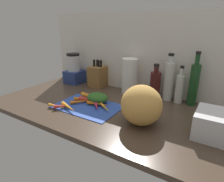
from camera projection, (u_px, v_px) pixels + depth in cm
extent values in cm
cube|color=#47382B|center=(116.00, 110.00, 123.92)|extent=(170.00, 80.00, 3.00)
cube|color=silver|center=(142.00, 54.00, 144.11)|extent=(170.00, 3.00, 60.00)
cube|color=#2D51B7|center=(88.00, 106.00, 125.29)|extent=(42.74, 28.71, 0.80)
cone|color=orange|center=(82.00, 101.00, 128.99)|extent=(12.40, 13.64, 2.21)
cone|color=orange|center=(89.00, 97.00, 135.32)|extent=(16.49, 7.34, 3.14)
cone|color=#B2264C|center=(96.00, 105.00, 121.69)|extent=(11.82, 12.64, 2.86)
cone|color=orange|center=(90.00, 96.00, 137.20)|extent=(13.09, 6.27, 3.59)
cone|color=orange|center=(104.00, 107.00, 120.35)|extent=(15.26, 10.88, 2.45)
cone|color=orange|center=(98.00, 104.00, 124.56)|extent=(15.76, 5.91, 2.38)
cone|color=orange|center=(69.00, 107.00, 119.14)|extent=(15.96, 7.68, 2.92)
cone|color=red|center=(62.00, 106.00, 120.96)|extent=(9.22, 8.76, 2.52)
cone|color=orange|center=(84.00, 99.00, 132.35)|extent=(12.92, 9.67, 2.80)
cone|color=orange|center=(57.00, 106.00, 121.24)|extent=(13.05, 3.78, 2.13)
cone|color=red|center=(91.00, 100.00, 130.34)|extent=(17.10, 8.24, 3.29)
ellipsoid|color=#2D6023|center=(98.00, 98.00, 129.51)|extent=(15.41, 11.86, 6.52)
ellipsoid|color=gold|center=(141.00, 105.00, 100.69)|extent=(22.26, 20.93, 21.92)
cube|color=olive|center=(98.00, 76.00, 163.46)|extent=(12.44, 14.88, 17.45)
cylinder|color=black|center=(94.00, 63.00, 160.38)|extent=(1.88, 1.88, 5.50)
cylinder|color=black|center=(97.00, 63.00, 160.40)|extent=(1.57, 1.57, 5.50)
cylinder|color=black|center=(98.00, 63.00, 158.40)|extent=(1.90, 1.90, 5.50)
cylinder|color=black|center=(101.00, 64.00, 157.77)|extent=(1.67, 1.67, 5.50)
cube|color=navy|center=(74.00, 77.00, 173.98)|extent=(14.83, 14.83, 11.25)
cylinder|color=silver|center=(74.00, 63.00, 169.75)|extent=(11.12, 11.12, 13.76)
cylinder|color=black|center=(73.00, 54.00, 167.13)|extent=(11.34, 11.34, 1.80)
cylinder|color=white|center=(130.00, 76.00, 145.20)|extent=(11.95, 11.95, 27.18)
cylinder|color=#471919|center=(155.00, 85.00, 136.48)|extent=(7.40, 7.40, 19.45)
cylinder|color=#471919|center=(156.00, 69.00, 132.47)|extent=(3.31, 3.31, 4.25)
cylinder|color=black|center=(157.00, 65.00, 131.49)|extent=(3.80, 3.80, 1.60)
cylinder|color=silver|center=(168.00, 82.00, 132.35)|extent=(6.67, 6.67, 26.80)
cylinder|color=silver|center=(171.00, 59.00, 127.04)|extent=(3.31, 3.31, 4.67)
cylinder|color=black|center=(171.00, 55.00, 125.98)|extent=(3.80, 3.80, 1.60)
cylinder|color=silver|center=(179.00, 89.00, 128.99)|extent=(5.50, 5.50, 19.15)
cylinder|color=silver|center=(182.00, 72.00, 124.90)|extent=(2.20, 2.20, 5.03)
cylinder|color=black|center=(182.00, 67.00, 123.78)|extent=(2.53, 2.53, 1.60)
cylinder|color=#19421E|center=(194.00, 85.00, 124.19)|extent=(5.97, 5.97, 27.34)
cylinder|color=#19421E|center=(198.00, 59.00, 118.46)|extent=(2.78, 2.78, 6.59)
cylinder|color=black|center=(199.00, 53.00, 117.08)|extent=(3.20, 3.20, 1.60)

